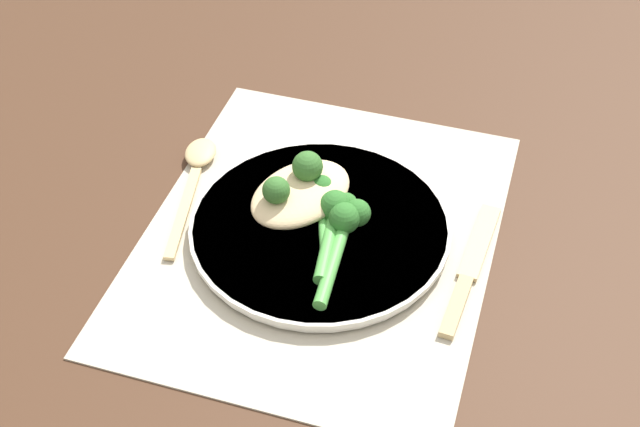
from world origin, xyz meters
TOP-DOWN VIEW (x-y plane):
  - ground_plane at (0.00, 0.00)m, footprint 3.00×3.00m
  - placemat at (0.00, 0.00)m, footprint 0.43×0.35m
  - plate at (0.00, 0.00)m, footprint 0.26×0.26m
  - chicken_fillet at (-0.02, -0.03)m, footprint 0.14×0.13m
  - pesto_dollop_primary at (-0.04, -0.03)m, footprint 0.03×0.03m
  - pesto_dollop_secondary at (-0.00, -0.05)m, footprint 0.03×0.03m
  - broccoli_stalk_front at (-0.03, -0.01)m, footprint 0.13×0.07m
  - broccoli_stalk_left at (-0.01, 0.01)m, footprint 0.12×0.04m
  - broccoli_stalk_rear at (0.00, 0.03)m, footprint 0.14×0.05m
  - knife at (0.01, 0.15)m, footprint 0.18×0.03m
  - spoon at (-0.06, -0.16)m, footprint 0.19×0.06m

SIDE VIEW (x-z plane):
  - ground_plane at x=0.00m, z-range 0.00..0.00m
  - placemat at x=0.00m, z-range 0.00..0.00m
  - knife at x=0.01m, z-range 0.00..0.01m
  - spoon at x=-0.06m, z-range 0.00..0.02m
  - plate at x=0.00m, z-range 0.01..0.02m
  - broccoli_stalk_front at x=-0.03m, z-range 0.01..0.04m
  - broccoli_stalk_left at x=-0.01m, z-range 0.01..0.05m
  - chicken_fillet at x=-0.02m, z-range 0.02..0.04m
  - broccoli_stalk_rear at x=0.00m, z-range 0.02..0.05m
  - pesto_dollop_secondary at x=0.00m, z-range 0.04..0.07m
  - pesto_dollop_primary at x=-0.04m, z-range 0.04..0.07m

